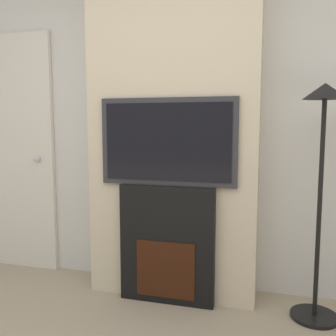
# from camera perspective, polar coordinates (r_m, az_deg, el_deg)

# --- Properties ---
(wall_back) EXTENTS (6.00, 0.06, 2.70)m
(wall_back) POSITION_cam_1_polar(r_m,az_deg,el_deg) (3.02, 1.88, 7.49)
(wall_back) COLOR silver
(wall_back) RESTS_ON ground_plane
(chimney_breast) EXTENTS (1.26, 0.33, 2.70)m
(chimney_breast) POSITION_cam_1_polar(r_m,az_deg,el_deg) (2.83, 0.92, 7.55)
(chimney_breast) COLOR beige
(chimney_breast) RESTS_ON ground_plane
(fireplace) EXTENTS (0.70, 0.15, 0.87)m
(fireplace) POSITION_cam_1_polar(r_m,az_deg,el_deg) (2.81, -0.01, -11.50)
(fireplace) COLOR black
(fireplace) RESTS_ON ground_plane
(television) EXTENTS (0.99, 0.07, 0.62)m
(television) POSITION_cam_1_polar(r_m,az_deg,el_deg) (2.67, -0.02, 3.99)
(television) COLOR #2D2D33
(television) RESTS_ON fireplace
(floor_lamp) EXTENTS (0.32, 0.32, 1.57)m
(floor_lamp) POSITION_cam_1_polar(r_m,az_deg,el_deg) (2.61, 22.41, 1.49)
(floor_lamp) COLOR black
(floor_lamp) RESTS_ON ground_plane
(entry_door) EXTENTS (0.93, 0.09, 2.09)m
(entry_door) POSITION_cam_1_polar(r_m,az_deg,el_deg) (3.70, -23.14, 2.11)
(entry_door) COLOR silver
(entry_door) RESTS_ON ground_plane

